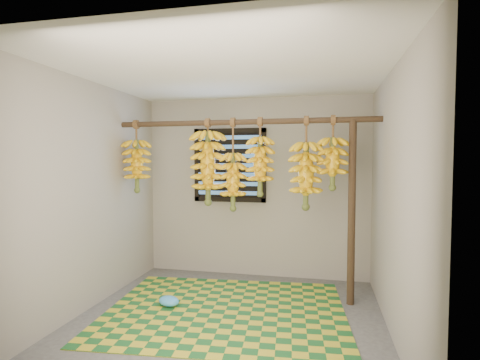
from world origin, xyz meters
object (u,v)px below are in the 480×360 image
(woven_mat, at_px, (226,310))
(banana_bunch_d, at_px, (260,166))
(support_post, at_px, (352,213))
(banana_bunch_b, at_px, (208,168))
(banana_bunch_f, at_px, (333,163))
(banana_bunch_a, at_px, (137,166))
(banana_bunch_e, at_px, (306,176))
(banana_bunch_c, at_px, (233,181))
(plastic_bag, at_px, (169,301))

(woven_mat, height_order, banana_bunch_d, banana_bunch_d)
(support_post, distance_m, woven_mat, 1.69)
(banana_bunch_b, height_order, banana_bunch_f, same)
(banana_bunch_a, height_order, banana_bunch_e, same)
(support_post, xyz_separation_m, banana_bunch_f, (-0.21, 0.00, 0.53))
(banana_bunch_e, distance_m, banana_bunch_f, 0.31)
(support_post, bearing_deg, banana_bunch_a, 180.00)
(banana_bunch_c, bearing_deg, banana_bunch_f, 0.00)
(support_post, xyz_separation_m, banana_bunch_a, (-2.52, 0.00, 0.50))
(banana_bunch_c, distance_m, banana_bunch_f, 1.13)
(plastic_bag, bearing_deg, banana_bunch_b, 59.83)
(banana_bunch_d, height_order, banana_bunch_f, same)
(banana_bunch_f, bearing_deg, banana_bunch_b, 180.00)
(banana_bunch_c, xyz_separation_m, banana_bunch_d, (0.31, 0.00, 0.18))
(banana_bunch_e, relative_size, banana_bunch_f, 1.27)
(woven_mat, bearing_deg, banana_bunch_d, 59.66)
(support_post, bearing_deg, plastic_bag, -165.39)
(woven_mat, distance_m, banana_bunch_c, 1.40)
(banana_bunch_b, relative_size, banana_bunch_f, 1.25)
(plastic_bag, bearing_deg, banana_bunch_e, 19.34)
(banana_bunch_e, bearing_deg, banana_bunch_b, -180.00)
(banana_bunch_c, distance_m, banana_bunch_d, 0.36)
(support_post, distance_m, banana_bunch_a, 2.57)
(plastic_bag, xyz_separation_m, banana_bunch_c, (0.59, 0.50, 1.26))
(banana_bunch_b, distance_m, banana_bunch_d, 0.62)
(woven_mat, xyz_separation_m, banana_bunch_c, (-0.04, 0.48, 1.32))
(support_post, bearing_deg, banana_bunch_c, 180.00)
(woven_mat, xyz_separation_m, banana_bunch_a, (-1.24, 0.48, 1.50))
(support_post, bearing_deg, banana_bunch_b, 180.00)
(banana_bunch_a, relative_size, banana_bunch_e, 0.85)
(banana_bunch_a, height_order, banana_bunch_f, same)
(woven_mat, height_order, banana_bunch_c, banana_bunch_c)
(banana_bunch_c, bearing_deg, banana_bunch_a, 180.00)
(banana_bunch_d, distance_m, banana_bunch_f, 0.80)
(banana_bunch_f, bearing_deg, banana_bunch_d, 180.00)
(plastic_bag, distance_m, banana_bunch_e, 2.01)
(woven_mat, bearing_deg, banana_bunch_f, 23.94)
(banana_bunch_a, relative_size, banana_bunch_b, 0.87)
(plastic_bag, bearing_deg, support_post, 14.61)
(banana_bunch_a, xyz_separation_m, banana_bunch_d, (1.52, 0.00, 0.00))
(banana_bunch_e, bearing_deg, banana_bunch_a, -180.00)
(plastic_bag, relative_size, banana_bunch_d, 0.28)
(woven_mat, bearing_deg, support_post, 20.43)
(support_post, height_order, banana_bunch_e, banana_bunch_e)
(woven_mat, relative_size, banana_bunch_d, 2.76)
(banana_bunch_a, relative_size, banana_bunch_d, 0.98)
(banana_bunch_d, bearing_deg, banana_bunch_b, 180.00)
(banana_bunch_a, distance_m, banana_bunch_b, 0.90)
(banana_bunch_b, bearing_deg, banana_bunch_c, 0.00)
(plastic_bag, relative_size, banana_bunch_b, 0.25)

